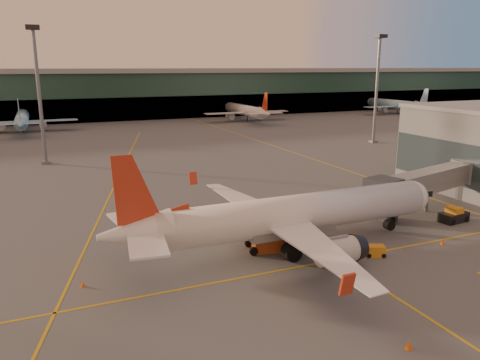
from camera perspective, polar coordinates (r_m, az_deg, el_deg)
name	(u,v)px	position (r m, az deg, el deg)	size (l,w,h in m)	color
ground	(321,291)	(40.83, 9.91, -13.22)	(600.00, 600.00, 0.00)	#4C4F54
taxi_markings	(133,182)	(78.04, -12.90, -0.24)	(100.12, 173.00, 0.01)	gold
terminal	(100,94)	(173.49, -16.68, 9.98)	(400.00, 20.00, 17.60)	#19382D
mast_west_near	(38,85)	(96.29, -23.37, 10.54)	(2.40, 2.40, 25.60)	slate
mast_east_near	(377,81)	(119.18, 16.39, 11.49)	(2.40, 2.40, 25.60)	slate
distant_aircraft_row	(38,131)	(149.36, -23.37, 5.53)	(290.00, 34.00, 13.00)	#8EC5EE
main_airplane	(288,216)	(47.57, 5.85, -4.42)	(36.69, 32.95, 11.10)	white
jet_bridge	(433,181)	(65.70, 22.50, -0.13)	(22.39, 8.47, 5.61)	slate
catering_truck	(266,228)	(47.70, 3.14, -5.82)	(5.86, 3.51, 4.26)	#A03F16
gpu_cart	(375,251)	(48.73, 16.15, -8.31)	(2.14, 1.74, 1.09)	orange
pushback_tug	(454,216)	(62.34, 24.63, -3.99)	(3.71, 2.26, 1.82)	black
cone_nose	(443,219)	(61.87, 23.51, -4.42)	(0.50, 0.50, 0.64)	#DA580B
cone_tail	(83,284)	(43.04, -18.62, -11.94)	(0.39, 0.39, 0.50)	#DA580B
cone_wing_right	(409,345)	(34.86, 19.88, -18.37)	(0.50, 0.50, 0.63)	#DA580B
cone_wing_left	(227,204)	(63.01, -1.58, -2.96)	(0.47, 0.47, 0.59)	#DA580B
cone_fwd	(443,242)	(54.26, 23.47, -6.91)	(0.48, 0.48, 0.61)	#DA580B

